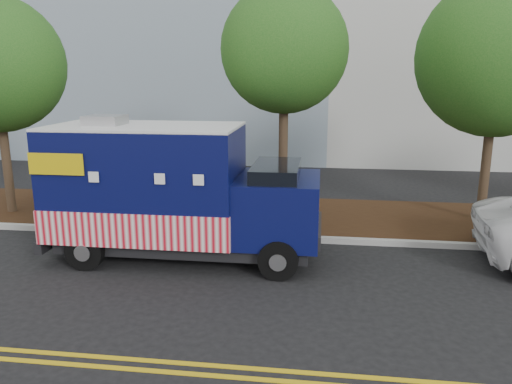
# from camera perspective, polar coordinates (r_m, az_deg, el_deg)

# --- Properties ---
(ground) EXTENTS (120.00, 120.00, 0.00)m
(ground) POSITION_cam_1_polar(r_m,az_deg,el_deg) (11.87, -1.53, -7.60)
(ground) COLOR black
(ground) RESTS_ON ground
(curb) EXTENTS (120.00, 0.18, 0.15)m
(curb) POSITION_cam_1_polar(r_m,az_deg,el_deg) (13.15, -0.56, -5.13)
(curb) COLOR #9E9E99
(curb) RESTS_ON ground
(mulch_strip) EXTENTS (120.00, 4.00, 0.15)m
(mulch_strip) POSITION_cam_1_polar(r_m,az_deg,el_deg) (15.14, 0.57, -2.63)
(mulch_strip) COLOR black
(mulch_strip) RESTS_ON ground
(centerline_near) EXTENTS (120.00, 0.10, 0.01)m
(centerline_near) POSITION_cam_1_polar(r_m,az_deg,el_deg) (7.96, -6.89, -18.96)
(centerline_near) COLOR gold
(centerline_near) RESTS_ON ground
(centerline_far) EXTENTS (120.00, 0.10, 0.01)m
(centerline_far) POSITION_cam_1_polar(r_m,az_deg,el_deg) (7.75, -7.37, -19.92)
(centerline_far) COLOR gold
(centerline_far) RESTS_ON ground
(tree_b) EXTENTS (3.47, 3.47, 6.62)m
(tree_b) POSITION_cam_1_polar(r_m,az_deg,el_deg) (14.04, 3.27, 15.90)
(tree_b) COLOR #38281C
(tree_b) RESTS_ON ground
(tree_c) EXTENTS (4.31, 4.31, 6.84)m
(tree_c) POSITION_cam_1_polar(r_m,az_deg,el_deg) (15.28, 25.88, 13.71)
(tree_c) COLOR #38281C
(tree_c) RESTS_ON ground
(sign_post) EXTENTS (0.06, 0.06, 2.40)m
(sign_post) POSITION_cam_1_polar(r_m,az_deg,el_deg) (14.01, -14.57, 0.38)
(sign_post) COLOR #473828
(sign_post) RESTS_ON ground
(food_truck) EXTENTS (6.33, 2.47, 3.33)m
(food_truck) POSITION_cam_1_polar(r_m,az_deg,el_deg) (11.74, -9.71, -0.32)
(food_truck) COLOR black
(food_truck) RESTS_ON ground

